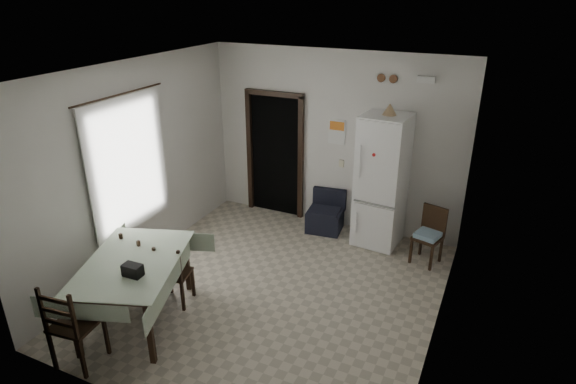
# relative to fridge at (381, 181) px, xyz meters

# --- Properties ---
(ground) EXTENTS (4.50, 4.50, 0.00)m
(ground) POSITION_rel_fridge_xyz_m (-0.90, -1.93, -1.03)
(ground) COLOR #ACA28D
(ground) RESTS_ON ground
(ceiling) EXTENTS (4.20, 4.50, 0.02)m
(ceiling) POSITION_rel_fridge_xyz_m (-0.90, -1.93, 1.87)
(ceiling) COLOR white
(ceiling) RESTS_ON ground
(wall_back) EXTENTS (4.20, 0.02, 2.90)m
(wall_back) POSITION_rel_fridge_xyz_m (-0.90, 0.32, 0.42)
(wall_back) COLOR silver
(wall_back) RESTS_ON ground
(wall_front) EXTENTS (4.20, 0.02, 2.90)m
(wall_front) POSITION_rel_fridge_xyz_m (-0.90, -4.18, 0.42)
(wall_front) COLOR silver
(wall_front) RESTS_ON ground
(wall_left) EXTENTS (0.02, 4.50, 2.90)m
(wall_left) POSITION_rel_fridge_xyz_m (-3.00, -1.93, 0.42)
(wall_left) COLOR silver
(wall_left) RESTS_ON ground
(wall_right) EXTENTS (0.02, 4.50, 2.90)m
(wall_right) POSITION_rel_fridge_xyz_m (1.20, -1.93, 0.42)
(wall_right) COLOR silver
(wall_right) RESTS_ON ground
(doorway) EXTENTS (1.06, 0.52, 2.22)m
(doorway) POSITION_rel_fridge_xyz_m (-1.95, 0.52, 0.03)
(doorway) COLOR black
(doorway) RESTS_ON ground
(window_recess) EXTENTS (0.10, 1.20, 1.60)m
(window_recess) POSITION_rel_fridge_xyz_m (-3.05, -2.13, 0.52)
(window_recess) COLOR silver
(window_recess) RESTS_ON ground
(curtain) EXTENTS (0.02, 1.45, 1.85)m
(curtain) POSITION_rel_fridge_xyz_m (-2.94, -2.13, 0.52)
(curtain) COLOR silver
(curtain) RESTS_ON ground
(curtain_rod) EXTENTS (0.02, 1.60, 0.02)m
(curtain_rod) POSITION_rel_fridge_xyz_m (-2.93, -2.13, 1.47)
(curtain_rod) COLOR black
(curtain_rod) RESTS_ON ground
(calendar) EXTENTS (0.28, 0.02, 0.40)m
(calendar) POSITION_rel_fridge_xyz_m (-0.85, 0.31, 0.59)
(calendar) COLOR white
(calendar) RESTS_ON ground
(calendar_image) EXTENTS (0.24, 0.01, 0.14)m
(calendar_image) POSITION_rel_fridge_xyz_m (-0.85, 0.30, 0.69)
(calendar_image) COLOR orange
(calendar_image) RESTS_ON ground
(light_switch) EXTENTS (0.08, 0.02, 0.12)m
(light_switch) POSITION_rel_fridge_xyz_m (-0.75, 0.31, 0.07)
(light_switch) COLOR beige
(light_switch) RESTS_ON ground
(vent_left) EXTENTS (0.12, 0.03, 0.12)m
(vent_left) POSITION_rel_fridge_xyz_m (-0.20, 0.30, 1.49)
(vent_left) COLOR brown
(vent_left) RESTS_ON ground
(vent_right) EXTENTS (0.12, 0.03, 0.12)m
(vent_right) POSITION_rel_fridge_xyz_m (-0.02, 0.30, 1.49)
(vent_right) COLOR brown
(vent_right) RESTS_ON ground
(emergency_light) EXTENTS (0.25, 0.07, 0.09)m
(emergency_light) POSITION_rel_fridge_xyz_m (0.45, 0.28, 1.52)
(emergency_light) COLOR white
(emergency_light) RESTS_ON ground
(fridge) EXTENTS (0.72, 0.72, 2.06)m
(fridge) POSITION_rel_fridge_xyz_m (0.00, 0.00, 0.00)
(fridge) COLOR white
(fridge) RESTS_ON ground
(tan_cone) EXTENTS (0.21, 0.21, 0.17)m
(tan_cone) POSITION_rel_fridge_xyz_m (0.03, 0.01, 1.11)
(tan_cone) COLOR tan
(tan_cone) RESTS_ON fridge
(navy_seat) EXTENTS (0.62, 0.60, 0.67)m
(navy_seat) POSITION_rel_fridge_xyz_m (-0.89, 0.00, -0.70)
(navy_seat) COLOR black
(navy_seat) RESTS_ON ground
(corner_chair) EXTENTS (0.46, 0.46, 0.85)m
(corner_chair) POSITION_rel_fridge_xyz_m (0.82, -0.33, -0.60)
(corner_chair) COLOR black
(corner_chair) RESTS_ON ground
(dining_table) EXTENTS (1.52, 1.85, 0.83)m
(dining_table) POSITION_rel_fridge_xyz_m (-2.10, -3.15, -0.62)
(dining_table) COLOR #ACC0A4
(dining_table) RESTS_ON ground
(black_bag) EXTENTS (0.22, 0.14, 0.14)m
(black_bag) POSITION_rel_fridge_xyz_m (-1.88, -3.38, -0.13)
(black_bag) COLOR black
(black_bag) RESTS_ON dining_table
(dining_chair_far_left) EXTENTS (0.44, 0.44, 0.90)m
(dining_chair_far_left) POSITION_rel_fridge_xyz_m (-2.41, -2.65, -0.58)
(dining_chair_far_left) COLOR black
(dining_chair_far_left) RESTS_ON ground
(dining_chair_far_right) EXTENTS (0.44, 0.44, 0.87)m
(dining_chair_far_right) POSITION_rel_fridge_xyz_m (-1.91, -2.65, -0.60)
(dining_chair_far_right) COLOR black
(dining_chair_far_right) RESTS_ON ground
(dining_chair_near_head) EXTENTS (0.50, 0.50, 1.04)m
(dining_chair_near_head) POSITION_rel_fridge_xyz_m (-2.18, -3.98, -0.51)
(dining_chair_near_head) COLOR black
(dining_chair_near_head) RESTS_ON ground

